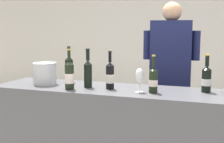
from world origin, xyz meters
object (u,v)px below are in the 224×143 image
(wine_bottle_2, at_px, (153,80))
(wine_glass, at_px, (139,76))
(wine_bottle_0, at_px, (88,72))
(wine_bottle_3, at_px, (69,75))
(wine_bottle_4, at_px, (69,69))
(person_server, at_px, (170,88))
(wine_bottle_6, at_px, (206,79))
(ice_bucket, at_px, (45,73))
(wine_bottle_7, at_px, (110,76))

(wine_bottle_2, xyz_separation_m, wine_glass, (-0.11, -0.02, 0.03))
(wine_bottle_0, distance_m, wine_bottle_3, 0.18)
(wine_glass, bearing_deg, wine_bottle_2, 8.73)
(wine_bottle_2, distance_m, wine_bottle_3, 0.72)
(wine_bottle_0, distance_m, wine_glass, 0.49)
(wine_bottle_4, relative_size, person_server, 0.21)
(wine_bottle_2, xyz_separation_m, wine_bottle_6, (0.41, 0.17, 0.00))
(wine_glass, bearing_deg, wine_bottle_3, -172.42)
(wine_bottle_4, height_order, ice_bucket, wine_bottle_4)
(wine_bottle_4, bearing_deg, wine_bottle_6, -1.81)
(wine_bottle_6, height_order, person_server, person_server)
(person_server, bearing_deg, wine_glass, -102.37)
(wine_bottle_3, relative_size, person_server, 0.21)
(wine_bottle_6, relative_size, person_server, 0.19)
(wine_bottle_3, distance_m, wine_bottle_6, 1.15)
(wine_bottle_0, height_order, person_server, person_server)
(wine_bottle_0, height_order, wine_bottle_4, wine_bottle_4)
(wine_bottle_0, height_order, wine_bottle_2, wine_bottle_0)
(wine_bottle_3, xyz_separation_m, wine_glass, (0.60, 0.08, 0.01))
(person_server, bearing_deg, wine_bottle_3, -134.13)
(ice_bucket, bearing_deg, wine_bottle_0, -1.01)
(wine_bottle_4, bearing_deg, wine_bottle_7, -19.71)
(ice_bucket, bearing_deg, wine_bottle_7, -0.79)
(wine_bottle_7, xyz_separation_m, wine_glass, (0.28, -0.05, 0.02))
(wine_bottle_6, xyz_separation_m, ice_bucket, (-1.45, -0.12, -0.01))
(wine_bottle_0, bearing_deg, ice_bucket, 178.99)
(wine_bottle_7, distance_m, ice_bucket, 0.65)
(wine_bottle_2, bearing_deg, wine_bottle_0, 176.39)
(wine_bottle_7, height_order, wine_glass, wine_bottle_7)
(wine_bottle_3, distance_m, wine_bottle_7, 0.35)
(wine_bottle_3, relative_size, wine_bottle_6, 1.11)
(wine_glass, bearing_deg, wine_bottle_6, 19.63)
(ice_bucket, relative_size, person_server, 0.13)
(wine_bottle_4, relative_size, wine_bottle_7, 1.07)
(wine_bottle_0, distance_m, person_server, 0.93)
(wine_bottle_3, xyz_separation_m, person_server, (0.75, 0.77, -0.21))
(wine_bottle_0, xyz_separation_m, wine_bottle_2, (0.60, -0.04, -0.03))
(wine_bottle_6, relative_size, wine_glass, 1.57)
(wine_bottle_6, bearing_deg, ice_bucket, -175.15)
(wine_bottle_2, xyz_separation_m, wine_bottle_7, (-0.39, 0.04, 0.01))
(wine_bottle_3, relative_size, wine_bottle_7, 1.06)
(wine_bottle_7, xyz_separation_m, person_server, (0.43, 0.64, -0.20))
(wine_glass, distance_m, ice_bucket, 0.93)
(wine_bottle_6, bearing_deg, wine_bottle_3, -166.66)
(wine_bottle_0, relative_size, wine_glass, 1.74)
(wine_bottle_0, distance_m, wine_bottle_4, 0.32)
(wine_bottle_2, bearing_deg, wine_bottle_7, 174.63)
(wine_bottle_3, height_order, wine_bottle_6, wine_bottle_3)
(wine_bottle_4, height_order, wine_glass, wine_bottle_4)
(wine_bottle_7, bearing_deg, wine_bottle_2, -5.37)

